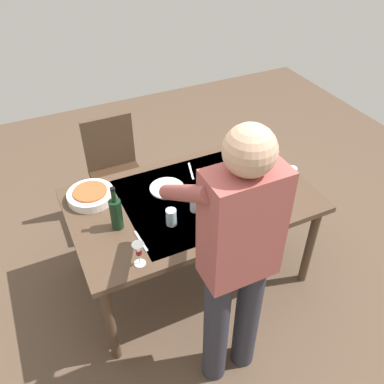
% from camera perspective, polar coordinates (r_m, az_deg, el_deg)
% --- Properties ---
extents(ground_plane, '(6.00, 6.00, 0.00)m').
position_cam_1_polar(ground_plane, '(3.21, 0.00, -10.99)').
color(ground_plane, brown).
extents(dining_table, '(1.58, 0.95, 0.74)m').
position_cam_1_polar(dining_table, '(2.73, 0.00, -1.96)').
color(dining_table, '#4C3828').
rests_on(dining_table, ground_plane).
extents(chair_near, '(0.40, 0.40, 0.91)m').
position_cam_1_polar(chair_near, '(3.39, -10.59, 3.58)').
color(chair_near, '#352114').
rests_on(chair_near, ground_plane).
extents(person_server, '(0.42, 0.61, 1.69)m').
position_cam_1_polar(person_server, '(2.02, 6.16, -8.79)').
color(person_server, '#2D2D38').
rests_on(person_server, ground_plane).
extents(wine_bottle, '(0.07, 0.07, 0.30)m').
position_cam_1_polar(wine_bottle, '(2.45, -10.42, -2.86)').
color(wine_bottle, black).
rests_on(wine_bottle, dining_table).
extents(wine_glass_left, '(0.07, 0.07, 0.15)m').
position_cam_1_polar(wine_glass_left, '(2.93, 11.14, 4.77)').
color(wine_glass_left, white).
rests_on(wine_glass_left, dining_table).
extents(wine_glass_right, '(0.07, 0.07, 0.15)m').
position_cam_1_polar(wine_glass_right, '(2.22, -7.38, -8.00)').
color(wine_glass_right, white).
rests_on(wine_glass_right, dining_table).
extents(water_cup_near_left, '(0.07, 0.07, 0.10)m').
position_cam_1_polar(water_cup_near_left, '(2.56, 0.50, -1.60)').
color(water_cup_near_left, silver).
rests_on(water_cup_near_left, dining_table).
extents(water_cup_near_right, '(0.07, 0.07, 0.09)m').
position_cam_1_polar(water_cup_near_right, '(2.90, 13.57, 2.50)').
color(water_cup_near_right, silver).
rests_on(water_cup_near_right, dining_table).
extents(water_cup_far_left, '(0.06, 0.06, 0.11)m').
position_cam_1_polar(water_cup_far_left, '(2.47, -2.88, -3.48)').
color(water_cup_far_left, silver).
rests_on(water_cup_far_left, dining_table).
extents(serving_bowl_pasta, '(0.30, 0.30, 0.07)m').
position_cam_1_polar(serving_bowl_pasta, '(2.74, -13.79, -0.40)').
color(serving_bowl_pasta, white).
rests_on(serving_bowl_pasta, dining_table).
extents(side_bowl_salad, '(0.18, 0.18, 0.07)m').
position_cam_1_polar(side_bowl_salad, '(2.85, 5.45, 2.49)').
color(side_bowl_salad, white).
rests_on(side_bowl_salad, dining_table).
extents(dinner_plate_near, '(0.23, 0.23, 0.01)m').
position_cam_1_polar(dinner_plate_near, '(2.76, -3.47, 0.54)').
color(dinner_plate_near, white).
rests_on(dinner_plate_near, dining_table).
extents(table_knife, '(0.07, 0.20, 0.00)m').
position_cam_1_polar(table_knife, '(2.92, -0.15, 2.91)').
color(table_knife, silver).
rests_on(table_knife, dining_table).
extents(table_fork, '(0.02, 0.18, 0.00)m').
position_cam_1_polar(table_fork, '(2.41, -7.06, -6.71)').
color(table_fork, silver).
rests_on(table_fork, dining_table).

